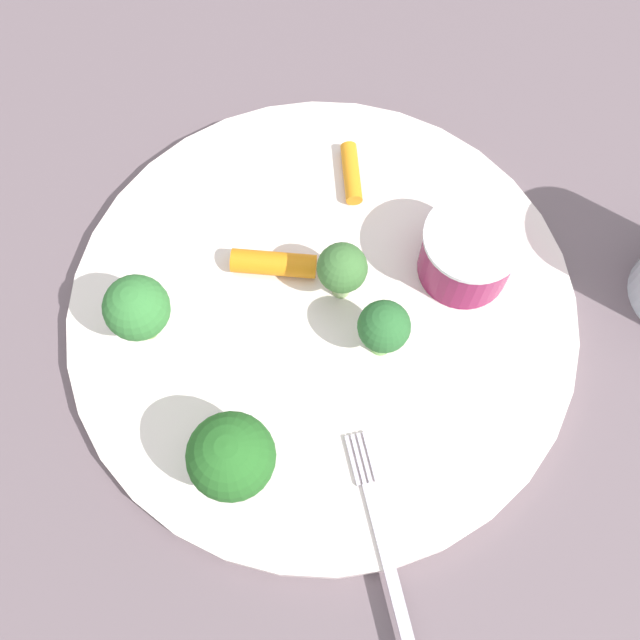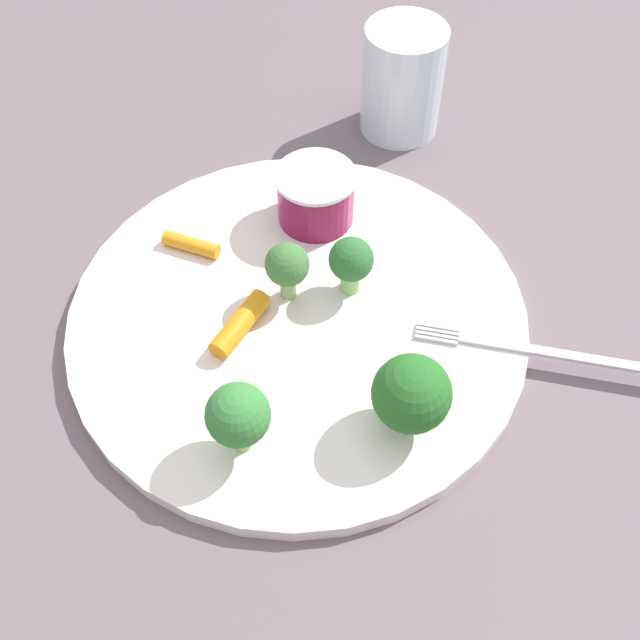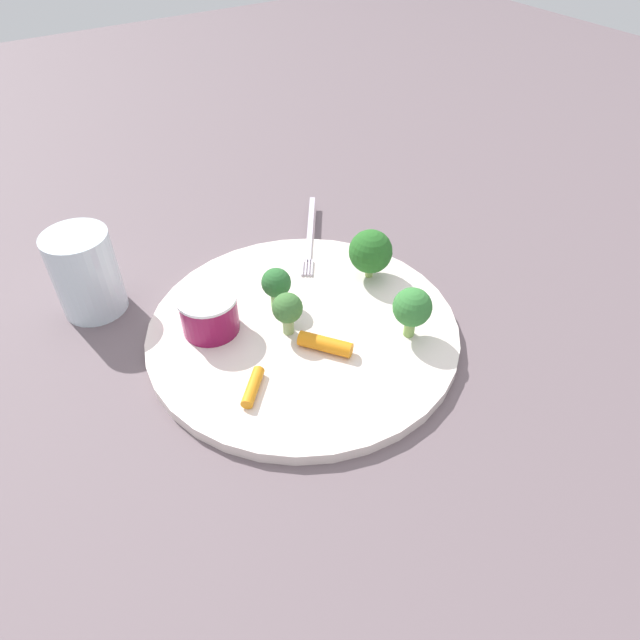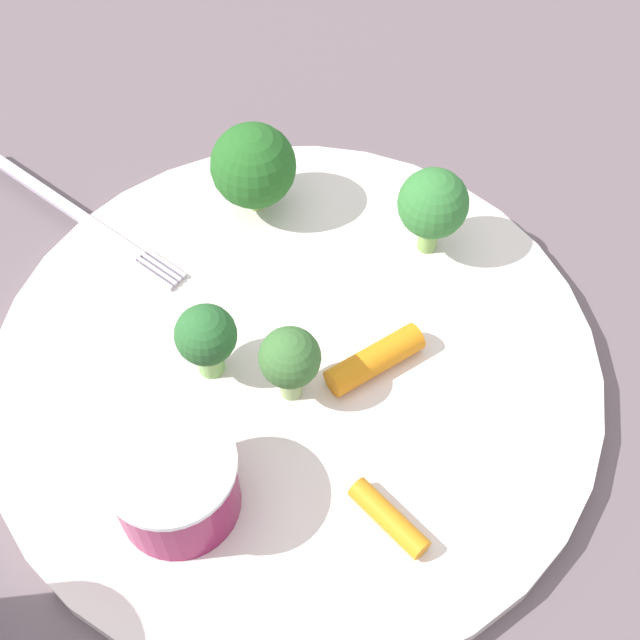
{
  "view_description": "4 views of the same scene",
  "coord_description": "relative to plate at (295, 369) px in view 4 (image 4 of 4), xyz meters",
  "views": [
    {
      "loc": [
        -0.13,
        -0.12,
        0.43
      ],
      "look_at": [
        -0.01,
        -0.01,
        0.02
      ],
      "focal_mm": 42.62,
      "sensor_mm": 36.0,
      "label": 1
    },
    {
      "loc": [
        -0.3,
        0.11,
        0.42
      ],
      "look_at": [
        -0.02,
        -0.01,
        0.02
      ],
      "focal_mm": 43.29,
      "sensor_mm": 36.0,
      "label": 2
    },
    {
      "loc": [
        0.21,
        0.35,
        0.39
      ],
      "look_at": [
        -0.01,
        0.02,
        0.03
      ],
      "focal_mm": 31.6,
      "sensor_mm": 36.0,
      "label": 3
    },
    {
      "loc": [
        0.23,
        0.03,
        0.39
      ],
      "look_at": [
        -0.02,
        0.01,
        0.03
      ],
      "focal_mm": 49.63,
      "sensor_mm": 36.0,
      "label": 4
    }
  ],
  "objects": [
    {
      "name": "broccoli_floret_1",
      "position": [
        -0.1,
        -0.03,
        0.04
      ],
      "size": [
        0.05,
        0.05,
        0.06
      ],
      "color": "#99B65E",
      "rests_on": "plate"
    },
    {
      "name": "sauce_cup",
      "position": [
        0.08,
        -0.04,
        0.03
      ],
      "size": [
        0.06,
        0.06,
        0.04
      ],
      "color": "maroon",
      "rests_on": "plate"
    },
    {
      "name": "broccoli_floret_2",
      "position": [
        -0.08,
        0.07,
        0.04
      ],
      "size": [
        0.04,
        0.04,
        0.05
      ],
      "color": "#87B258",
      "rests_on": "plate"
    },
    {
      "name": "ground_plane",
      "position": [
        0.0,
        0.0,
        -0.01
      ],
      "size": [
        2.4,
        2.4,
        0.0
      ],
      "primitive_type": "plane",
      "color": "#63545A"
    },
    {
      "name": "carrot_stick_1",
      "position": [
        0.08,
        0.05,
        0.01
      ],
      "size": [
        0.04,
        0.04,
        0.01
      ],
      "primitive_type": "cylinder",
      "rotation": [
        1.57,
        0.0,
        2.39
      ],
      "color": "orange",
      "rests_on": "plate"
    },
    {
      "name": "carrot_stick_0",
      "position": [
        0.0,
        0.04,
        0.01
      ],
      "size": [
        0.04,
        0.05,
        0.01
      ],
      "primitive_type": "cylinder",
      "rotation": [
        1.57,
        0.0,
        3.79
      ],
      "color": "orange",
      "rests_on": "plate"
    },
    {
      "name": "broccoli_floret_0",
      "position": [
        0.02,
        -0.0,
        0.04
      ],
      "size": [
        0.03,
        0.03,
        0.05
      ],
      "color": "#97B573",
      "rests_on": "plate"
    },
    {
      "name": "plate",
      "position": [
        0.0,
        0.0,
        0.0
      ],
      "size": [
        0.31,
        0.31,
        0.01
      ],
      "primitive_type": "cylinder",
      "color": "silver",
      "rests_on": "ground_plane"
    },
    {
      "name": "broccoli_floret_3",
      "position": [
        0.01,
        -0.04,
        0.03
      ],
      "size": [
        0.03,
        0.03,
        0.04
      ],
      "color": "#87C569",
      "rests_on": "plate"
    },
    {
      "name": "fork",
      "position": [
        -0.09,
        -0.13,
        0.01
      ],
      "size": [
        0.1,
        0.14,
        0.0
      ],
      "color": "silver",
      "rests_on": "plate"
    }
  ]
}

